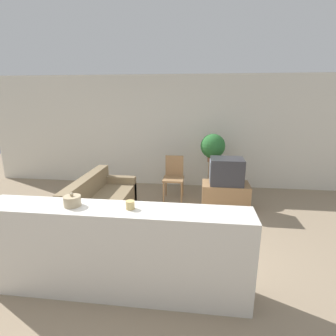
{
  "coord_description": "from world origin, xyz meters",
  "views": [
    {
      "loc": [
        0.88,
        -2.99,
        2.19
      ],
      "look_at": [
        0.28,
        1.88,
        0.85
      ],
      "focal_mm": 28.0,
      "sensor_mm": 36.0,
      "label": 1
    }
  ],
  "objects": [
    {
      "name": "candle_jar",
      "position": [
        0.18,
        -0.51,
        1.09
      ],
      "size": [
        0.1,
        0.1,
        0.09
      ],
      "color": "tan",
      "rests_on": "foreground_counter"
    },
    {
      "name": "wall_back",
      "position": [
        0.0,
        3.43,
        1.35
      ],
      "size": [
        9.0,
        0.06,
        2.7
      ],
      "color": "silver",
      "rests_on": "ground_plane"
    },
    {
      "name": "foreground_counter",
      "position": [
        0.0,
        -0.51,
        0.52
      ],
      "size": [
        2.94,
        0.44,
        1.05
      ],
      "color": "silver",
      "rests_on": "ground_plane"
    },
    {
      "name": "decorative_bowl",
      "position": [
        -0.46,
        -0.51,
        1.11
      ],
      "size": [
        0.18,
        0.18,
        0.15
      ],
      "color": "tan",
      "rests_on": "foreground_counter"
    },
    {
      "name": "plant_stand",
      "position": [
        1.17,
        2.8,
        0.39
      ],
      "size": [
        0.16,
        0.16,
        0.78
      ],
      "color": "#9E754C",
      "rests_on": "ground_plane"
    },
    {
      "name": "wooden_chair",
      "position": [
        0.34,
        2.49,
        0.52
      ],
      "size": [
        0.44,
        0.44,
        0.94
      ],
      "color": "#9E754C",
      "rests_on": "ground_plane"
    },
    {
      "name": "tv_stand",
      "position": [
        1.42,
        2.04,
        0.26
      ],
      "size": [
        0.92,
        0.55,
        0.53
      ],
      "color": "#9E754C",
      "rests_on": "ground_plane"
    },
    {
      "name": "potted_plant",
      "position": [
        1.17,
        2.8,
        1.13
      ],
      "size": [
        0.54,
        0.54,
        0.63
      ],
      "color": "#8E5B3D",
      "rests_on": "plant_stand"
    },
    {
      "name": "ground_plane",
      "position": [
        0.0,
        0.0,
        0.0
      ],
      "size": [
        14.0,
        14.0,
        0.0
      ],
      "primitive_type": "plane",
      "color": "gray"
    },
    {
      "name": "television",
      "position": [
        1.41,
        2.04,
        0.78
      ],
      "size": [
        0.65,
        0.5,
        0.51
      ],
      "color": "#333338",
      "rests_on": "tv_stand"
    },
    {
      "name": "couch",
      "position": [
        -0.9,
        1.33,
        0.27
      ],
      "size": [
        0.81,
        1.84,
        0.77
      ],
      "color": "#847051",
      "rests_on": "ground_plane"
    }
  ]
}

